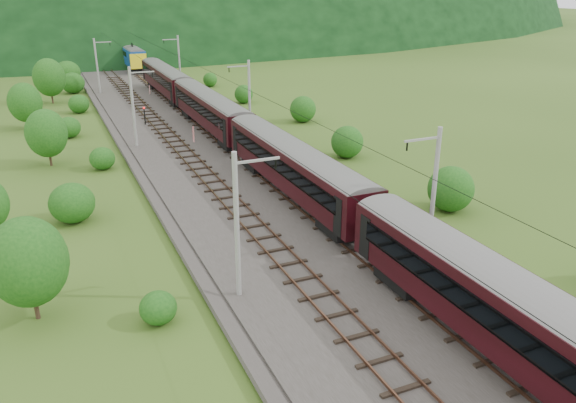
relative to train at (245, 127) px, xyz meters
name	(u,v)px	position (x,y,z in m)	size (l,w,h in m)	color
ground	(340,276)	(-2.40, -22.97, -3.47)	(600.00, 600.00, 0.00)	#354F18
railbed	(275,214)	(-2.40, -12.97, -3.32)	(14.00, 220.00, 0.30)	#38332D
track_left	(244,216)	(-4.80, -12.97, -3.10)	(2.40, 220.00, 0.27)	brown
track_right	(304,206)	(0.00, -12.97, -3.10)	(2.40, 220.00, 0.27)	brown
catenary_left	(134,105)	(-8.52, 9.03, 1.03)	(2.54, 192.28, 8.00)	gray
catenary_right	(249,96)	(3.72, 9.03, 1.03)	(2.54, 192.28, 8.00)	gray
overhead_wires	(274,121)	(-2.40, -12.97, 3.63)	(4.83, 198.00, 0.03)	black
mountain_main	(64,19)	(-2.40, 237.03, -3.47)	(504.00, 360.00, 244.00)	black
train	(245,127)	(0.00, 0.00, 0.00)	(2.92, 140.75, 5.07)	black
hazard_post_near	(194,134)	(-2.84, 8.12, -2.33)	(0.18, 0.18, 1.68)	red
hazard_post_far	(150,90)	(-1.84, 37.30, -2.52)	(0.14, 0.14, 1.29)	red
signal	(144,114)	(-6.08, 18.01, -1.94)	(0.23, 0.23, 2.09)	black
vegetation_left	(63,164)	(-16.03, -1.62, -1.04)	(12.55, 145.86, 6.23)	#194C14
vegetation_right	(414,172)	(10.44, -12.09, -2.10)	(6.04, 107.67, 3.07)	#194C14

